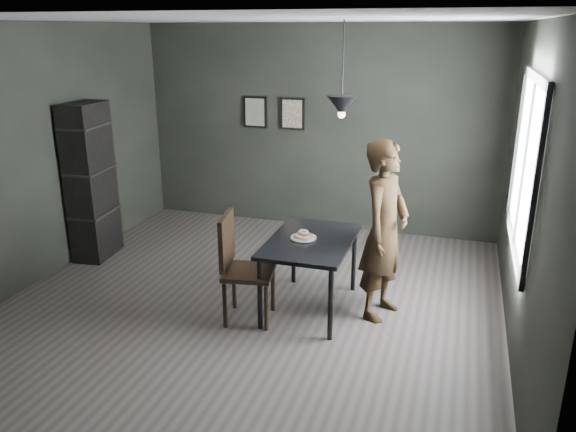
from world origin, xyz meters
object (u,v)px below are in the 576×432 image
(wood_chair, at_px, (239,261))
(woman, at_px, (384,231))
(white_plate, at_px, (303,238))
(shelf_unit, at_px, (91,182))
(cafe_table, at_px, (311,247))
(pendant_lamp, at_px, (342,106))

(wood_chair, bearing_deg, woman, 11.75)
(white_plate, bearing_deg, wood_chair, -142.59)
(wood_chair, bearing_deg, shelf_unit, 147.35)
(cafe_table, xyz_separation_m, pendant_lamp, (0.25, 0.10, 1.38))
(white_plate, distance_m, shelf_unit, 2.91)
(cafe_table, bearing_deg, pendant_lamp, 21.80)
(cafe_table, xyz_separation_m, white_plate, (-0.07, -0.01, 0.08))
(white_plate, height_order, shelf_unit, shelf_unit)
(woman, xyz_separation_m, pendant_lamp, (-0.45, -0.00, 1.17))
(cafe_table, xyz_separation_m, wood_chair, (-0.60, -0.42, -0.06))
(woman, bearing_deg, cafe_table, 114.87)
(white_plate, relative_size, pendant_lamp, 0.27)
(wood_chair, bearing_deg, pendant_lamp, 21.45)
(cafe_table, distance_m, white_plate, 0.11)
(white_plate, relative_size, shelf_unit, 0.12)
(white_plate, height_order, woman, woman)
(wood_chair, xyz_separation_m, shelf_unit, (-2.32, 0.97, 0.34))
(woman, bearing_deg, white_plate, 115.16)
(cafe_table, distance_m, pendant_lamp, 1.41)
(white_plate, distance_m, wood_chair, 0.68)
(shelf_unit, relative_size, pendant_lamp, 2.20)
(white_plate, relative_size, wood_chair, 0.21)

